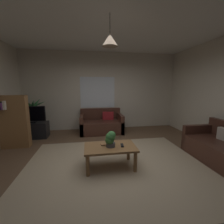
# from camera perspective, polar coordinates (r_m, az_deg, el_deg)

# --- Properties ---
(floor) EXTENTS (5.67, 5.30, 0.02)m
(floor) POSITION_cam_1_polar(r_m,az_deg,el_deg) (3.40, 0.84, -18.77)
(floor) COLOR brown
(floor) RESTS_ON ground
(rug) EXTENTS (3.69, 2.92, 0.01)m
(rug) POSITION_cam_1_polar(r_m,az_deg,el_deg) (3.22, 1.49, -20.24)
(rug) COLOR tan
(rug) RESTS_ON ground
(wall_back) EXTENTS (5.79, 0.06, 2.87)m
(wall_back) POSITION_cam_1_polar(r_m,az_deg,el_deg) (5.65, -3.85, 7.96)
(wall_back) COLOR beige
(wall_back) RESTS_ON ground
(ceiling) EXTENTS (5.67, 5.30, 0.02)m
(ceiling) POSITION_cam_1_polar(r_m,az_deg,el_deg) (3.24, 0.99, 32.67)
(ceiling) COLOR white
(window_pane) EXTENTS (1.28, 0.01, 1.14)m
(window_pane) POSITION_cam_1_polar(r_m,az_deg,el_deg) (5.61, -5.58, 7.55)
(window_pane) COLOR white
(couch_under_window) EXTENTS (1.48, 0.87, 0.82)m
(couch_under_window) POSITION_cam_1_polar(r_m,az_deg,el_deg) (5.29, -4.09, -4.89)
(couch_under_window) COLOR #47281E
(couch_under_window) RESTS_ON ground
(couch_right_side) EXTENTS (0.87, 1.42, 0.82)m
(couch_right_side) POSITION_cam_1_polar(r_m,az_deg,el_deg) (4.11, 36.58, -11.26)
(couch_right_side) COLOR #47281E
(couch_right_side) RESTS_ON ground
(coffee_table) EXTENTS (1.02, 0.61, 0.45)m
(coffee_table) POSITION_cam_1_polar(r_m,az_deg,el_deg) (3.04, -0.71, -14.39)
(coffee_table) COLOR olive
(coffee_table) RESTS_ON ground
(book_on_table_0) EXTENTS (0.13, 0.10, 0.02)m
(book_on_table_0) POSITION_cam_1_polar(r_m,az_deg,el_deg) (3.07, -3.22, -12.45)
(book_on_table_0) COLOR #99663F
(book_on_table_0) RESTS_ON coffee_table
(remote_on_table_0) EXTENTS (0.07, 0.16, 0.02)m
(remote_on_table_0) POSITION_cam_1_polar(r_m,az_deg,el_deg) (3.03, 3.94, -12.73)
(remote_on_table_0) COLOR black
(remote_on_table_0) RESTS_ON coffee_table
(potted_plant_on_table) EXTENTS (0.21, 0.19, 0.32)m
(potted_plant_on_table) POSITION_cam_1_polar(r_m,az_deg,el_deg) (2.92, -0.60, -10.22)
(potted_plant_on_table) COLOR #4C4C51
(potted_plant_on_table) RESTS_ON coffee_table
(tv_stand) EXTENTS (0.90, 0.44, 0.50)m
(tv_stand) POSITION_cam_1_polar(r_m,az_deg,el_deg) (5.33, -28.24, -6.22)
(tv_stand) COLOR black
(tv_stand) RESTS_ON ground
(tv) EXTENTS (0.83, 0.16, 0.52)m
(tv) POSITION_cam_1_polar(r_m,az_deg,el_deg) (5.21, -28.78, -0.80)
(tv) COLOR black
(tv) RESTS_ON tv_stand
(potted_palm_corner) EXTENTS (0.87, 0.80, 1.28)m
(potted_palm_corner) POSITION_cam_1_polar(r_m,az_deg,el_deg) (5.69, -28.30, -1.66)
(potted_palm_corner) COLOR beige
(potted_palm_corner) RESTS_ON ground
(bookshelf_corner) EXTENTS (0.70, 0.31, 1.40)m
(bookshelf_corner) POSITION_cam_1_polar(r_m,az_deg,el_deg) (4.65, -33.74, -3.08)
(bookshelf_corner) COLOR olive
(bookshelf_corner) RESTS_ON ground
(pendant_lamp) EXTENTS (0.28, 0.28, 0.54)m
(pendant_lamp) POSITION_cam_1_polar(r_m,az_deg,el_deg) (2.89, -0.80, 26.12)
(pendant_lamp) COLOR black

